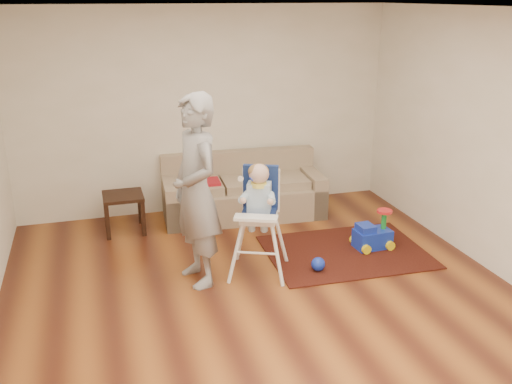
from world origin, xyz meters
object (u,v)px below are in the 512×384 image
object	(u,v)px
ride_on_toy	(373,229)
high_chair	(259,221)
sofa	(243,187)
toy_ball	(318,264)
adult	(196,191)
side_table	(124,213)

from	to	relation	value
ride_on_toy	high_chair	distance (m)	1.50
sofa	high_chair	bearing A→B (deg)	-96.01
toy_ball	adult	xyz separation A→B (m)	(-1.25, 0.18, 0.88)
sofa	side_table	size ratio (longest dim) A/B	4.42
sofa	high_chair	size ratio (longest dim) A/B	1.77
toy_ball	high_chair	bearing A→B (deg)	163.88
sofa	adult	world-z (taller)	adult
sofa	toy_ball	xyz separation A→B (m)	(0.33, -1.82, -0.32)
sofa	adult	size ratio (longest dim) A/B	1.10
adult	ride_on_toy	bearing A→B (deg)	82.48
high_chair	toy_ball	bearing A→B (deg)	7.49
ride_on_toy	toy_ball	world-z (taller)	ride_on_toy
ride_on_toy	high_chair	bearing A→B (deg)	-174.71
ride_on_toy	sofa	bearing A→B (deg)	126.14
adult	high_chair	bearing A→B (deg)	76.61
ride_on_toy	adult	bearing A→B (deg)	-177.31
sofa	adult	distance (m)	1.97
side_table	high_chair	xyz separation A→B (m)	(1.28, -1.54, 0.34)
side_table	toy_ball	size ratio (longest dim) A/B	3.23
high_chair	adult	world-z (taller)	adult
side_table	high_chair	world-z (taller)	high_chair
high_chair	adult	distance (m)	0.75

